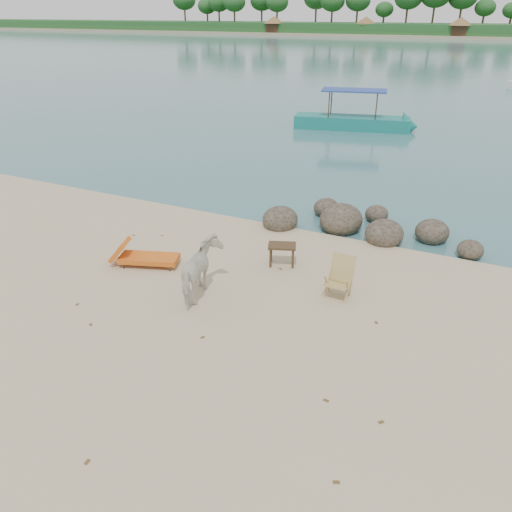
{
  "coord_description": "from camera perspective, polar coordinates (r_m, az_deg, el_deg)",
  "views": [
    {
      "loc": [
        5.06,
        -6.98,
        5.92
      ],
      "look_at": [
        0.68,
        2.0,
        1.0
      ],
      "focal_mm": 35.0,
      "sensor_mm": 36.0,
      "label": 1
    }
  ],
  "objects": [
    {
      "name": "boat_near",
      "position": [
        29.16,
        11.12,
        17.47
      ],
      "size": [
        7.25,
        3.1,
        3.44
      ],
      "primitive_type": null,
      "rotation": [
        0.0,
        0.0,
        0.22
      ],
      "color": "#15736C",
      "rests_on": "water"
    },
    {
      "name": "far_shore",
      "position": [
        177.15,
        26.35,
        21.86
      ],
      "size": [
        420.0,
        90.0,
        1.4
      ],
      "primitive_type": "cube",
      "color": "tan",
      "rests_on": "ground"
    },
    {
      "name": "lounge_chair",
      "position": [
        13.05,
        -12.15,
        -0.02
      ],
      "size": [
        1.98,
        1.24,
        0.56
      ],
      "primitive_type": null,
      "rotation": [
        0.0,
        0.0,
        0.34
      ],
      "color": "orange",
      "rests_on": "ground"
    },
    {
      "name": "cow",
      "position": [
        11.27,
        -6.27,
        -1.85
      ],
      "size": [
        1.08,
        1.67,
        1.3
      ],
      "primitive_type": "imported",
      "rotation": [
        0.0,
        0.0,
        3.41
      ],
      "color": "silver",
      "rests_on": "ground"
    },
    {
      "name": "side_table",
      "position": [
        12.78,
        2.97,
        0.0
      ],
      "size": [
        0.82,
        0.68,
        0.57
      ],
      "primitive_type": null,
      "rotation": [
        0.0,
        0.0,
        0.37
      ],
      "color": "#321F14",
      "rests_on": "ground"
    },
    {
      "name": "water",
      "position": [
        97.3,
        24.61,
        20.57
      ],
      "size": [
        400.0,
        400.0,
        0.0
      ],
      "primitive_type": "plane",
      "color": "#35616A",
      "rests_on": "ground"
    },
    {
      "name": "far_scenery",
      "position": [
        143.8,
        26.13,
        22.72
      ],
      "size": [
        420.0,
        18.0,
        9.5
      ],
      "color": "#1E4C1E",
      "rests_on": "ground"
    },
    {
      "name": "boulders",
      "position": [
        15.2,
        11.31,
        3.52
      ],
      "size": [
        6.28,
        2.89,
        0.96
      ],
      "rotation": [
        0.0,
        0.0,
        0.06
      ],
      "color": "#322A21",
      "rests_on": "ground"
    },
    {
      "name": "dead_leaves",
      "position": [
        10.54,
        -4.92,
        -8.02
      ],
      "size": [
        8.36,
        7.3,
        0.0
      ],
      "color": "brown",
      "rests_on": "ground"
    },
    {
      "name": "deck_chair",
      "position": [
        11.4,
        9.36,
        -2.74
      ],
      "size": [
        0.61,
        0.67,
        0.93
      ],
      "primitive_type": null,
      "rotation": [
        0.0,
        0.0,
        -0.03
      ],
      "color": "tan",
      "rests_on": "ground"
    }
  ]
}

